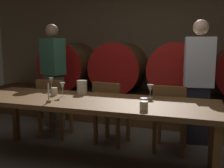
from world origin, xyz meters
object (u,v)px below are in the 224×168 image
object	(u,v)px
chair_center	(110,110)
cup_right	(144,106)
chair_left	(53,105)
guest_right	(198,82)
wine_barrel_center_left	(120,68)
chair_right	(170,115)
wine_glass_right	(150,89)
wine_barrel_center_right	(177,69)
cup_center	(144,103)
wine_barrel_far_left	(69,66)
guest_left	(53,75)
wine_glass_center	(63,86)
pitcher	(82,87)
cup_left	(54,91)
candle_center	(49,97)
wine_glass_left	(51,81)

from	to	relation	value
chair_center	cup_right	distance (m)	1.19
chair_left	guest_right	xyz separation A→B (m)	(2.00, 0.45, 0.38)
wine_barrel_center_left	chair_right	xyz separation A→B (m)	(1.06, -1.32, -0.46)
chair_left	wine_glass_right	bearing A→B (deg)	161.21
wine_barrel_center_right	cup_center	xyz separation A→B (m)	(-0.14, -2.13, -0.14)
wine_barrel_far_left	guest_left	bearing A→B (deg)	-80.27
wine_barrel_center_left	wine_glass_center	xyz separation A→B (m)	(-0.12, -1.91, -0.06)
wine_glass_right	cup_right	xyz separation A→B (m)	(0.05, -0.58, -0.06)
guest_left	pitcher	xyz separation A→B (m)	(0.91, -0.84, -0.02)
wine_barrel_center_left	cup_right	bearing A→B (deg)	-67.83
wine_barrel_center_right	pitcher	size ratio (longest dim) A/B	5.60
chair_left	pitcher	xyz separation A→B (m)	(0.63, -0.36, 0.36)
pitcher	wine_glass_right	bearing A→B (deg)	-0.34
cup_left	candle_center	bearing A→B (deg)	-67.34
wine_barrel_center_left	chair_center	bearing A→B (deg)	-78.80
chair_left	cup_center	bearing A→B (deg)	146.18
chair_right	candle_center	bearing A→B (deg)	40.45
wine_barrel_center_left	chair_right	distance (m)	1.76
candle_center	cup_left	world-z (taller)	candle_center
candle_center	cup_center	bearing A→B (deg)	6.05
pitcher	wine_glass_center	bearing A→B (deg)	-117.86
wine_glass_right	chair_right	bearing A→B (deg)	60.48
guest_right	wine_glass_left	xyz separation A→B (m)	(-1.85, -0.73, 0.02)
wine_barrel_far_left	chair_right	bearing A→B (deg)	-32.20
wine_barrel_center_right	cup_right	xyz separation A→B (m)	(-0.11, -2.25, -0.14)
guest_left	wine_glass_left	xyz separation A→B (m)	(0.43, -0.76, 0.02)
cup_right	pitcher	bearing A→B (deg)	147.02
cup_right	cup_center	bearing A→B (deg)	102.16
guest_right	cup_center	size ratio (longest dim) A/B	18.68
wine_barrel_center_right	guest_right	distance (m)	0.93
wine_barrel_center_right	chair_center	size ratio (longest dim) A/B	1.04
guest_right	candle_center	world-z (taller)	guest_right
wine_barrel_center_left	cup_center	size ratio (longest dim) A/B	10.07
wine_barrel_center_left	wine_glass_left	size ratio (longest dim) A/B	5.35
wine_barrel_center_right	chair_center	bearing A→B (deg)	-120.60
cup_left	wine_glass_right	bearing A→B (deg)	9.67
guest_left	wine_glass_center	bearing A→B (deg)	146.45
wine_glass_left	guest_left	bearing A→B (deg)	119.30
chair_left	wine_barrel_center_right	bearing A→B (deg)	-146.70
cup_center	wine_glass_left	bearing A→B (deg)	157.97
wine_barrel_far_left	chair_center	distance (m)	1.89
wine_glass_left	candle_center	bearing A→B (deg)	-60.67
guest_left	guest_right	distance (m)	2.28
wine_barrel_far_left	wine_glass_right	xyz separation A→B (m)	(1.91, -1.67, -0.08)
wine_glass_right	pitcher	bearing A→B (deg)	179.66
candle_center	cup_center	distance (m)	1.00
wine_barrel_center_right	chair_left	bearing A→B (deg)	-141.62
cup_center	pitcher	bearing A→B (deg)	151.80
wine_barrel_center_right	wine_glass_right	bearing A→B (deg)	-95.43
chair_right	guest_right	world-z (taller)	guest_right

